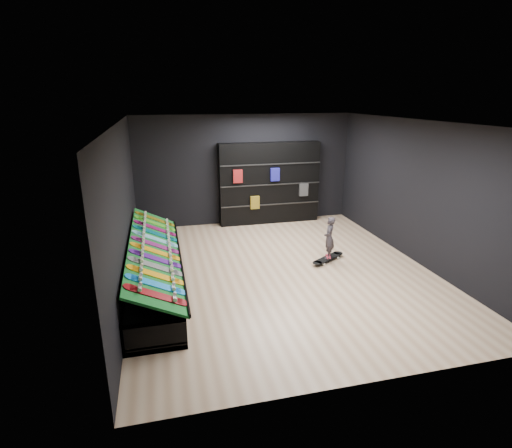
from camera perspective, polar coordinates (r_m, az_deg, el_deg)
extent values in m
cube|color=tan|center=(8.35, 3.69, -6.70)|extent=(6.00, 7.00, 0.01)
cube|color=white|center=(7.61, 4.15, 14.30)|extent=(6.00, 7.00, 0.01)
cube|color=black|center=(11.16, -1.54, 7.73)|extent=(6.00, 0.02, 3.00)
cube|color=black|center=(4.82, 16.56, -7.10)|extent=(6.00, 0.02, 3.00)
cube|color=black|center=(7.53, -18.45, 1.78)|extent=(0.02, 7.00, 3.00)
cube|color=black|center=(9.19, 22.10, 4.19)|extent=(0.02, 7.00, 3.00)
cube|color=#0D541B|center=(7.75, -14.19, -3.56)|extent=(0.92, 4.50, 0.46)
cube|color=black|center=(11.21, 1.93, 5.84)|extent=(2.82, 0.33, 2.26)
imported|color=black|center=(8.81, 10.35, -3.05)|extent=(0.23, 0.25, 0.55)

